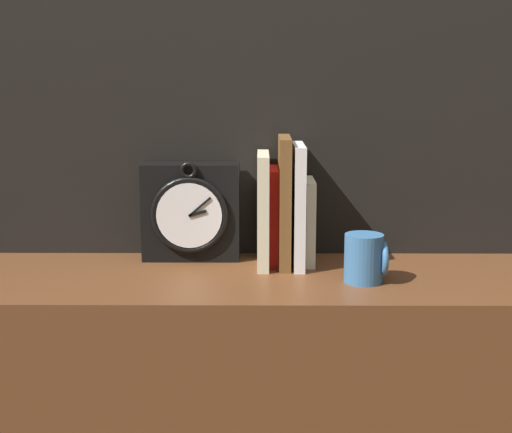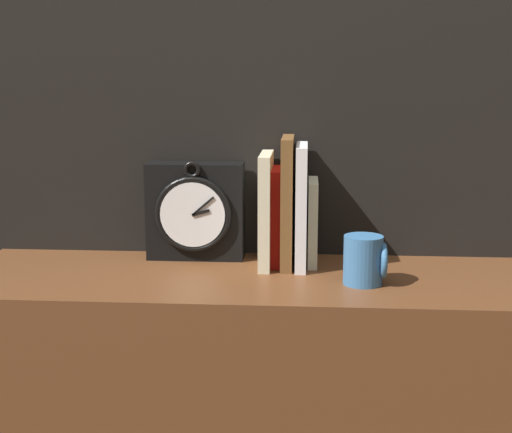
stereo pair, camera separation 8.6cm
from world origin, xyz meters
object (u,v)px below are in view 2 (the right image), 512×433
(book_slot4_cream, at_px, (313,222))
(mug, at_px, (365,260))
(book_slot3_white, at_px, (301,206))
(clock, at_px, (195,211))
(book_slot1_red, at_px, (277,216))
(book_slot0_cream, at_px, (266,210))
(book_slot2_brown, at_px, (287,202))

(book_slot4_cream, relative_size, mug, 1.89)
(book_slot3_white, bearing_deg, book_slot4_cream, 36.85)
(clock, xyz_separation_m, book_slot1_red, (0.17, -0.02, -0.00))
(book_slot0_cream, bearing_deg, mug, -34.21)
(clock, xyz_separation_m, book_slot2_brown, (0.19, -0.04, 0.03))
(clock, distance_m, book_slot4_cream, 0.25)
(clock, xyz_separation_m, book_slot3_white, (0.22, -0.04, 0.02))
(book_slot2_brown, height_order, mug, book_slot2_brown)
(book_slot4_cream, height_order, mug, book_slot4_cream)
(book_slot0_cream, height_order, book_slot4_cream, book_slot0_cream)
(mug, bearing_deg, book_slot0_cream, 145.79)
(book_slot3_white, relative_size, mug, 2.69)
(clock, relative_size, book_slot1_red, 1.07)
(book_slot1_red, relative_size, book_slot4_cream, 1.14)
(book_slot0_cream, distance_m, book_slot2_brown, 0.05)
(book_slot1_red, relative_size, mug, 2.15)
(book_slot3_white, bearing_deg, book_slot2_brown, 174.33)
(book_slot0_cream, xyz_separation_m, mug, (0.19, -0.13, -0.07))
(book_slot0_cream, bearing_deg, book_slot1_red, 36.89)
(clock, xyz_separation_m, book_slot0_cream, (0.15, -0.04, 0.01))
(book_slot0_cream, bearing_deg, clock, 165.84)
(book_slot4_cream, xyz_separation_m, mug, (0.10, -0.15, -0.04))
(clock, xyz_separation_m, mug, (0.34, -0.17, -0.06))
(clock, distance_m, book_slot3_white, 0.23)
(book_slot0_cream, relative_size, mug, 2.49)
(clock, bearing_deg, mug, -26.18)
(clock, relative_size, book_slot4_cream, 1.22)
(book_slot0_cream, xyz_separation_m, book_slot1_red, (0.02, 0.02, -0.02))
(book_slot1_red, distance_m, book_slot2_brown, 0.04)
(clock, bearing_deg, book_slot2_brown, -10.48)
(book_slot1_red, height_order, book_slot4_cream, book_slot1_red)
(clock, relative_size, book_slot3_white, 0.86)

